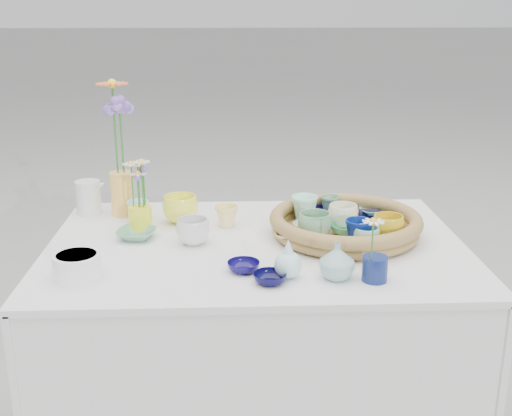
{
  "coord_description": "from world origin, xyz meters",
  "views": [
    {
      "loc": [
        -0.08,
        -1.82,
        1.46
      ],
      "look_at": [
        0.0,
        0.02,
        0.87
      ],
      "focal_mm": 45.0,
      "sensor_mm": 36.0,
      "label": 1
    }
  ],
  "objects": [
    {
      "name": "tray_ceramic_2",
      "position": [
        0.39,
        -0.03,
        0.82
      ],
      "size": [
        0.1,
        0.1,
        0.07
      ],
      "primitive_type": "imported",
      "rotation": [
        0.0,
        0.0,
        0.11
      ],
      "color": "gold",
      "rests_on": "wicker_tray"
    },
    {
      "name": "tray_ceramic_7",
      "position": [
        0.28,
        0.08,
        0.82
      ],
      "size": [
        0.11,
        0.11,
        0.07
      ],
      "primitive_type": "imported",
      "rotation": [
        0.0,
        0.0,
        -0.22
      ],
      "color": "#F8F3CC",
      "rests_on": "wicker_tray"
    },
    {
      "name": "bud_vase_seafoam",
      "position": [
        0.2,
        -0.27,
        0.82
      ],
      "size": [
        0.12,
        0.12,
        0.1
      ],
      "primitive_type": "imported",
      "rotation": [
        0.0,
        0.0,
        0.36
      ],
      "color": "#88B3AD",
      "rests_on": "display_table"
    },
    {
      "name": "tray_ceramic_0",
      "position": [
        0.26,
        0.2,
        0.8
      ],
      "size": [
        0.15,
        0.15,
        0.04
      ],
      "primitive_type": "imported",
      "rotation": [
        0.0,
        0.0,
        -0.29
      ],
      "color": "#180F55",
      "rests_on": "wicker_tray"
    },
    {
      "name": "daisy_posy",
      "position": [
        -0.37,
        0.14,
        0.93
      ],
      "size": [
        0.11,
        0.11,
        0.16
      ],
      "primitive_type": null,
      "rotation": [
        0.0,
        0.0,
        0.44
      ],
      "color": "silver",
      "rests_on": "daisy_cup"
    },
    {
      "name": "daisy_cup",
      "position": [
        -0.36,
        0.12,
        0.81
      ],
      "size": [
        0.09,
        0.09,
        0.08
      ],
      "primitive_type": "cylinder",
      "rotation": [
        0.0,
        0.0,
        -0.3
      ],
      "color": "#F3F627",
      "rests_on": "display_table"
    },
    {
      "name": "loose_ceramic_3",
      "position": [
        -0.19,
        0.0,
        0.8
      ],
      "size": [
        0.12,
        0.12,
        0.08
      ],
      "primitive_type": "imported",
      "rotation": [
        0.0,
        0.0,
        -0.17
      ],
      "color": "silver",
      "rests_on": "display_table"
    },
    {
      "name": "tray_ceramic_9",
      "position": [
        0.3,
        -0.07,
        0.82
      ],
      "size": [
        0.08,
        0.08,
        0.07
      ],
      "primitive_type": "imported",
      "rotation": [
        0.0,
        0.0,
        -0.05
      ],
      "color": "navy",
      "rests_on": "wicker_tray"
    },
    {
      "name": "tray_ceramic_6",
      "position": [
        0.16,
        0.16,
        0.82
      ],
      "size": [
        0.11,
        0.11,
        0.08
      ],
      "primitive_type": "imported",
      "rotation": [
        0.0,
        0.0,
        0.4
      ],
      "color": "#B4F9DE",
      "rests_on": "wicker_tray"
    },
    {
      "name": "tray_ceramic_11",
      "position": [
        0.32,
        -0.09,
        0.81
      ],
      "size": [
        0.08,
        0.08,
        0.06
      ],
      "primitive_type": "imported",
      "rotation": [
        0.0,
        0.0,
        -0.07
      ],
      "color": "#86BEB3",
      "rests_on": "wicker_tray"
    },
    {
      "name": "fluted_bowl",
      "position": [
        -0.48,
        -0.24,
        0.8
      ],
      "size": [
        0.14,
        0.14,
        0.07
      ],
      "primitive_type": null,
      "rotation": [
        0.0,
        0.0,
        -0.14
      ],
      "color": "white",
      "rests_on": "display_table"
    },
    {
      "name": "gerbera",
      "position": [
        -0.46,
        0.29,
        1.06
      ],
      "size": [
        0.15,
        0.15,
        0.32
      ],
      "primitive_type": null,
      "rotation": [
        0.0,
        0.0,
        -0.21
      ],
      "color": "orange",
      "rests_on": "tall_vase_yellow"
    },
    {
      "name": "tray_ceramic_8",
      "position": [
        0.4,
        0.2,
        0.79
      ],
      "size": [
        0.1,
        0.1,
        0.02
      ],
      "primitive_type": "imported",
      "rotation": [
        0.0,
        0.0,
        0.16
      ],
      "color": "#6BBBCD",
      "rests_on": "wicker_tray"
    },
    {
      "name": "tray_ceramic_1",
      "position": [
        0.38,
        0.14,
        0.8
      ],
      "size": [
        0.12,
        0.12,
        0.03
      ],
      "primitive_type": "imported",
      "rotation": [
        0.0,
        0.0,
        0.14
      ],
      "color": "black",
      "rests_on": "wicker_tray"
    },
    {
      "name": "loose_ceramic_4",
      "position": [
        -0.04,
        -0.22,
        0.78
      ],
      "size": [
        0.11,
        0.11,
        0.03
      ],
      "primitive_type": "imported",
      "rotation": [
        0.0,
        0.0,
        0.26
      ],
      "color": "#0E0748",
      "rests_on": "display_table"
    },
    {
      "name": "hydrangea",
      "position": [
        -0.44,
        0.3,
        1.03
      ],
      "size": [
        0.1,
        0.1,
        0.32
      ],
      "primitive_type": null,
      "rotation": [
        0.0,
        0.0,
        0.15
      ],
      "color": "#7954C0",
      "rests_on": "tall_vase_yellow"
    },
    {
      "name": "white_pitcher",
      "position": [
        -0.57,
        0.31,
        0.82
      ],
      "size": [
        0.13,
        0.1,
        0.12
      ],
      "primitive_type": null,
      "rotation": [
        0.0,
        0.0,
        0.13
      ],
      "color": "silver",
      "rests_on": "display_table"
    },
    {
      "name": "tray_ceramic_3",
      "position": [
        0.28,
        0.01,
        0.8
      ],
      "size": [
        0.13,
        0.13,
        0.03
      ],
      "primitive_type": "imported",
      "rotation": [
        0.0,
        0.0,
        0.24
      ],
      "color": "#55A974",
      "rests_on": "wicker_tray"
    },
    {
      "name": "single_daisy",
      "position": [
        0.28,
        -0.3,
        0.88
      ],
      "size": [
        0.07,
        0.07,
        0.12
      ],
      "primitive_type": null,
      "rotation": [
        0.0,
        0.0,
        -0.12
      ],
      "color": "white",
      "rests_on": "bud_vase_cobalt"
    },
    {
      "name": "loose_ceramic_1",
      "position": [
        -0.09,
        0.16,
        0.8
      ],
      "size": [
        0.09,
        0.09,
        0.07
      ],
      "primitive_type": "imported",
      "rotation": [
        0.0,
        0.0,
        -0.3
      ],
      "color": "#FFE681",
      "rests_on": "display_table"
    },
    {
      "name": "bud_vase_paleblue",
      "position": [
        0.07,
        -0.26,
        0.82
      ],
      "size": [
        0.09,
        0.09,
        0.11
      ],
      "primitive_type": null,
      "rotation": [
        0.0,
        0.0,
        0.19
      ],
      "color": "silver",
      "rests_on": "display_table"
    },
    {
      "name": "loose_ceramic_2",
      "position": [
        -0.37,
        0.05,
        0.78
      ],
      "size": [
        0.14,
        0.14,
        0.03
      ],
      "primitive_type": "imported",
      "rotation": [
        0.0,
        0.0,
        -0.16
      ],
      "color": "#5E987B",
      "rests_on": "display_table"
    },
    {
      "name": "tray_ceramic_12",
      "position": [
        0.26,
        0.22,
        0.81
      ],
      "size": [
        0.08,
        0.08,
        0.06
      ],
      "primitive_type": "imported",
      "rotation": [
        0.0,
        0.0,
        0.16
      ],
      "color": "#5D9F6E",
      "rests_on": "wicker_tray"
    },
    {
      "name": "loose_ceramic_5",
      "position": [
        -0.39,
        0.23,
        0.8
      ],
      "size": [
        0.08,
        0.08,
        0.07
      ],
      "primitive_type": "imported",
      "rotation": [
        0.0,
        0.0,
        0.14
      ],
      "color": "silver",
      "rests_on": "display_table"
    },
    {
      "name": "tray_ceramic_10",
      "position": [
        0.1,
        -0.02,
        0.79
      ],
      "size": [
        0.12,
        0.12,
        0.02
      ],
      "primitive_type": "imported",
      "rotation": [
        0.0,
        0.0,
        -0.33
      ],
      "color": "#DFBA72",
      "rests_on": "wicker_tray"
    },
    {
      "name": "loose_ceramic_0",
      "position": [
        -0.24,
        0.2,
        0.81
      ],
      "size": [
        0.15,
        0.15,
        0.09
      ],
      "primitive_type": "imported",
      "rotation": [
        0.0,
        0.0,
        0.37
      ],
      "color": "#FFFC42",
      "rests_on": "display_table"
    },
    {
      "name": "tall_vase_yellow",
      "position": [
        -0.45,
        0.29,
        0.84
      ],
      "size": [
        0.09,
        0.09,
        0.15
      ],
      "primitive_type": "cylinder",
      "rotation": [
        0.0,
        0.0,
        -0.06
      ],
      "color": "#FEC051",
      "rests_on": "display_table"
    },
    {
      "name": "wicker_tray",
      "position": [
        0.28,
        0.05,
        0.8
      ],
      "size": [
        0.47,
        0.47,
        0.08
      ],
      "primitive_type": null,
      "color": "olive",
      "rests_on": "display_table"
    },
    {
      "name": "bud_vase_cobalt",
      "position": [
        0.3,
        -0.29,
        0.8
      ],
      "size": [
        0.07,
        0.07,
        0.07
      ],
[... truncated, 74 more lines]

